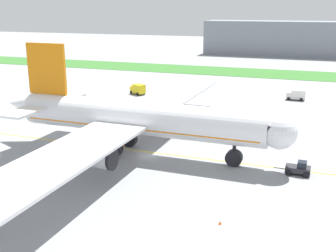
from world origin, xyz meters
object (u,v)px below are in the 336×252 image
object	(u,v)px
pushback_tug	(299,168)
ground_crew_wingwalker_starboard	(156,132)
ground_crew_wingwalker_port	(123,145)
ground_crew_marshaller_front	(101,145)
traffic_cone_starboard_wing	(220,222)
service_truck_baggage_loader	(138,89)
service_truck_fuel_bowser	(296,95)
airliner_foreground	(136,119)

from	to	relation	value
pushback_tug	ground_crew_wingwalker_starboard	world-z (taller)	pushback_tug
ground_crew_wingwalker_port	ground_crew_marshaller_front	bearing A→B (deg)	-160.23
traffic_cone_starboard_wing	service_truck_baggage_loader	distance (m)	79.21
pushback_tug	service_truck_fuel_bowser	world-z (taller)	service_truck_fuel_bowser
pushback_tug	traffic_cone_starboard_wing	world-z (taller)	pushback_tug
airliner_foreground	service_truck_baggage_loader	xyz separation A→B (m)	(-20.96, 48.04, -4.79)
ground_crew_marshaller_front	ground_crew_wingwalker_starboard	size ratio (longest dim) A/B	1.00
airliner_foreground	ground_crew_marshaller_front	size ratio (longest dim) A/B	49.12
ground_crew_wingwalker_port	service_truck_fuel_bowser	size ratio (longest dim) A/B	0.31
pushback_tug	service_truck_baggage_loader	distance (m)	68.71
ground_crew_marshaller_front	airliner_foreground	bearing A→B (deg)	5.64
ground_crew_wingwalker_port	pushback_tug	bearing A→B (deg)	-1.88
traffic_cone_starboard_wing	service_truck_fuel_bowser	size ratio (longest dim) A/B	0.11
ground_crew_wingwalker_starboard	traffic_cone_starboard_wing	xyz separation A→B (m)	(20.22, -30.02, -0.78)
pushback_tug	airliner_foreground	bearing A→B (deg)	179.34
ground_crew_wingwalker_starboard	service_truck_baggage_loader	distance (m)	43.10
pushback_tug	ground_crew_marshaller_front	size ratio (longest dim) A/B	3.19
ground_crew_marshaller_front	ground_crew_wingwalker_port	bearing A→B (deg)	19.77
airliner_foreground	traffic_cone_starboard_wing	distance (m)	28.73
airliner_foreground	ground_crew_wingwalker_starboard	world-z (taller)	airliner_foreground
pushback_tug	ground_crew_wingwalker_starboard	xyz separation A→B (m)	(-28.18, 10.53, 0.08)
service_truck_baggage_loader	service_truck_fuel_bowser	size ratio (longest dim) A/B	1.04
service_truck_fuel_bowser	ground_crew_wingwalker_starboard	bearing A→B (deg)	-118.06
ground_crew_wingwalker_starboard	pushback_tug	bearing A→B (deg)	-20.49
ground_crew_wingwalker_starboard	service_truck_fuel_bowser	world-z (taller)	service_truck_fuel_bowser
pushback_tug	service_truck_fuel_bowser	xyz separation A→B (m)	(-3.82, 56.21, 0.58)
airliner_foreground	ground_crew_marshaller_front	bearing A→B (deg)	-174.36
traffic_cone_starboard_wing	service_truck_baggage_loader	xyz separation A→B (m)	(-40.85, 67.85, 1.35)
ground_crew_wingwalker_port	ground_crew_wingwalker_starboard	bearing A→B (deg)	74.37
airliner_foreground	service_truck_fuel_bowser	world-z (taller)	airliner_foreground
ground_crew_wingwalker_starboard	service_truck_fuel_bowser	size ratio (longest dim) A/B	0.34
ground_crew_wingwalker_port	service_truck_baggage_loader	bearing A→B (deg)	110.79
ground_crew_wingwalker_port	ground_crew_marshaller_front	size ratio (longest dim) A/B	0.90
ground_crew_marshaller_front	ground_crew_wingwalker_starboard	distance (m)	12.65
pushback_tug	service_truck_baggage_loader	bearing A→B (deg)	135.27
traffic_cone_starboard_wing	ground_crew_wingwalker_starboard	bearing A→B (deg)	123.96
service_truck_baggage_loader	service_truck_fuel_bowser	distance (m)	45.67
traffic_cone_starboard_wing	service_truck_fuel_bowser	xyz separation A→B (m)	(4.14, 75.70, 1.29)
airliner_foreground	ground_crew_wingwalker_starboard	xyz separation A→B (m)	(-0.33, 10.21, -5.36)
pushback_tug	ground_crew_wingwalker_port	size ratio (longest dim) A/B	3.53
airliner_foreground	ground_crew_marshaller_front	world-z (taller)	airliner_foreground
traffic_cone_starboard_wing	ground_crew_wingwalker_port	bearing A→B (deg)	138.13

